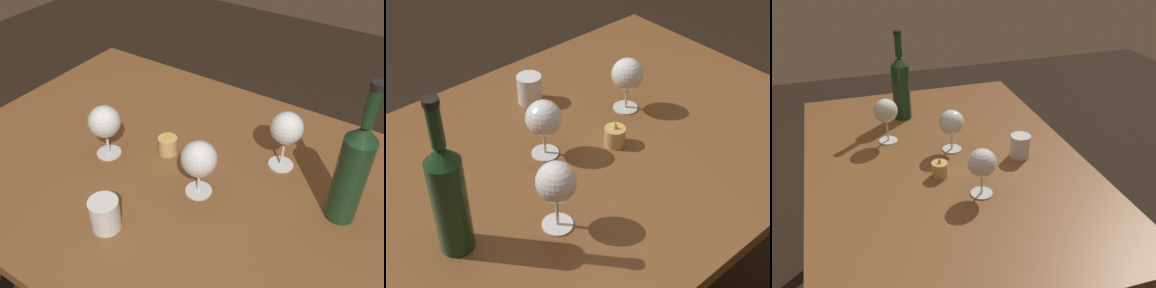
{
  "view_description": "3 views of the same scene",
  "coord_description": "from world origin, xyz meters",
  "views": [
    {
      "loc": [
        -0.47,
        0.67,
        1.47
      ],
      "look_at": [
        0.0,
        -0.05,
        0.8
      ],
      "focal_mm": 39.33,
      "sensor_mm": 36.0,
      "label": 1
    },
    {
      "loc": [
        -0.7,
        -0.79,
        1.57
      ],
      "look_at": [
        -0.05,
        -0.05,
        0.81
      ],
      "focal_mm": 51.67,
      "sensor_mm": 36.0,
      "label": 2
    },
    {
      "loc": [
        1.23,
        -0.32,
        1.5
      ],
      "look_at": [
        0.04,
        0.05,
        0.82
      ],
      "focal_mm": 41.72,
      "sensor_mm": 36.0,
      "label": 3
    }
  ],
  "objects": [
    {
      "name": "wine_bottle",
      "position": [
        -0.39,
        -0.07,
        0.88
      ],
      "size": [
        0.07,
        0.07,
        0.35
      ],
      "color": "#19381E",
      "rests_on": "dining_table"
    },
    {
      "name": "wine_glass_right",
      "position": [
        -0.07,
        0.04,
        0.84
      ],
      "size": [
        0.09,
        0.09,
        0.15
      ],
      "color": "white",
      "rests_on": "dining_table"
    },
    {
      "name": "wine_glass_left",
      "position": [
        -0.2,
        -0.16,
        0.86
      ],
      "size": [
        0.08,
        0.08,
        0.16
      ],
      "color": "white",
      "rests_on": "dining_table"
    },
    {
      "name": "water_tumbler",
      "position": [
        0.04,
        0.25,
        0.77
      ],
      "size": [
        0.07,
        0.07,
        0.08
      ],
      "color": "white",
      "rests_on": "dining_table"
    },
    {
      "name": "dining_table",
      "position": [
        0.0,
        0.0,
        0.65
      ],
      "size": [
        1.3,
        0.9,
        0.74
      ],
      "color": "brown",
      "rests_on": "ground"
    },
    {
      "name": "votive_candle",
      "position": [
        0.08,
        -0.04,
        0.76
      ],
      "size": [
        0.05,
        0.05,
        0.07
      ],
      "color": "#DBB266",
      "rests_on": "dining_table"
    },
    {
      "name": "wine_glass_centre",
      "position": [
        0.21,
        0.05,
        0.84
      ],
      "size": [
        0.08,
        0.08,
        0.15
      ],
      "color": "white",
      "rests_on": "dining_table"
    }
  ]
}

